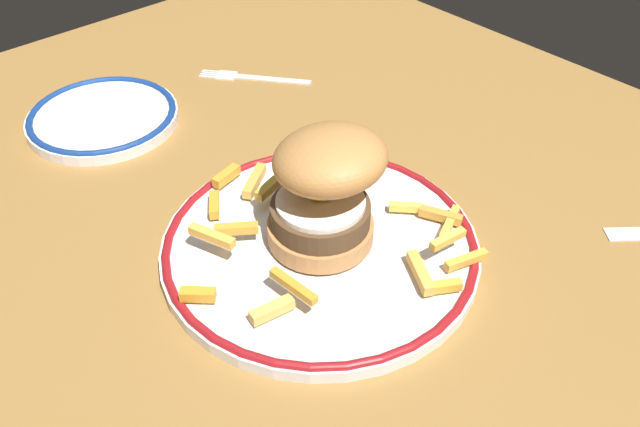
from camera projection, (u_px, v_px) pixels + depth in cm
name	position (u px, v px, depth cm)	size (l,w,h in cm)	color
ground_plane	(314.00, 288.00, 59.98)	(119.20, 102.30, 4.00)	olive
dinner_plate	(320.00, 245.00, 60.11)	(28.55, 28.55, 1.60)	silver
burger	(326.00, 187.00, 56.42)	(12.25, 11.90, 11.21)	#B27943
fries_pile	(318.00, 228.00, 59.52)	(25.98, 25.71, 2.47)	gold
side_plate	(103.00, 117.00, 76.53)	(17.09, 17.09, 1.60)	white
fork	(252.00, 77.00, 84.93)	(12.20, 9.95, 0.36)	silver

